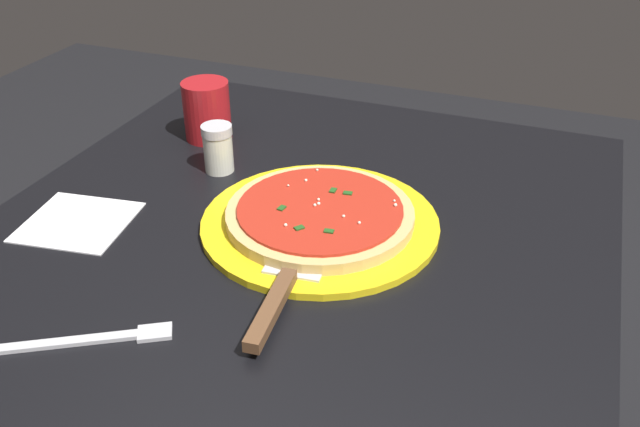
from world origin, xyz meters
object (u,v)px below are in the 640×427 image
pizza (320,214)px  fork (94,339)px  serving_plate (320,223)px  pizza_server (283,287)px  parmesan_shaker (218,148)px  napkin_folded_right (78,222)px  cup_tall_drink (207,111)px

pizza → fork: size_ratio=1.47×
serving_plate → pizza: bearing=106.9°
pizza_server → parmesan_shaker: parmesan_shaker is taller
napkin_folded_right → serving_plate: bearing=109.5°
pizza → pizza_server: size_ratio=1.11×
pizza → fork: 0.33m
pizza → fork: pizza is taller
cup_tall_drink → fork: 0.50m
napkin_folded_right → fork: fork is taller
cup_tall_drink → napkin_folded_right: cup_tall_drink is taller
serving_plate → pizza: (-0.00, 0.00, 0.01)m
pizza_server → cup_tall_drink: 0.45m
cup_tall_drink → parmesan_shaker: bearing=36.7°
pizza_server → napkin_folded_right: pizza_server is taller
serving_plate → fork: serving_plate is taller
fork → parmesan_shaker: (-0.39, -0.06, 0.04)m
pizza → serving_plate: bearing=-73.1°
fork → pizza_server: bearing=131.3°
napkin_folded_right → parmesan_shaker: parmesan_shaker is taller
napkin_folded_right → parmesan_shaker: (-0.20, 0.11, 0.04)m
cup_tall_drink → pizza: bearing=55.2°
pizza_server → fork: size_ratio=1.32×
serving_plate → cup_tall_drink: bearing=-124.8°
parmesan_shaker → pizza: bearing=65.2°
serving_plate → napkin_folded_right: (0.11, -0.31, -0.00)m
cup_tall_drink → fork: size_ratio=0.57×
fork → parmesan_shaker: size_ratio=2.28×
serving_plate → pizza: size_ratio=1.27×
cup_tall_drink → parmesan_shaker: (0.10, 0.07, -0.01)m
pizza_server → cup_tall_drink: bearing=-140.2°
napkin_folded_right → parmesan_shaker: 0.23m
pizza_server → parmesan_shaker: 0.33m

